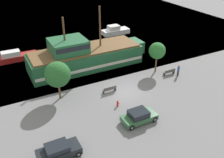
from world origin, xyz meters
TOP-DOWN VIEW (x-y plane):
  - ground_plane at (0.00, 0.00)m, footprint 160.00×160.00m
  - water_surface at (0.00, 44.00)m, footprint 80.00×80.00m
  - pirate_ship at (-1.69, 9.51)m, footprint 18.77×5.85m
  - moored_boat_dockside at (10.01, 21.13)m, footprint 5.87×2.32m
  - moored_boat_outer at (-11.23, 17.02)m, footprint 7.31×1.95m
  - parked_car_curb_front at (-10.97, -6.93)m, footprint 3.99×1.86m
  - parked_car_curb_mid at (-1.62, -6.04)m, footprint 3.92×1.91m
  - fire_hydrant at (-2.27, -2.37)m, footprint 0.42×0.25m
  - bench_promenade_east at (8.49, 1.17)m, footprint 1.91×0.45m
  - bench_promenade_west at (-1.69, 0.89)m, footprint 1.85×0.45m
  - pedestrian_walking_near at (9.36, 0.30)m, footprint 0.32×0.32m
  - tree_row_east at (-7.89, 2.58)m, footprint 3.18×3.18m
  - tree_row_mideast at (7.24, 2.96)m, footprint 2.46×2.46m

SIDE VIEW (x-z plane):
  - ground_plane at x=0.00m, z-range 0.00..0.00m
  - water_surface at x=0.00m, z-range 0.00..0.00m
  - fire_hydrant at x=-2.27m, z-range 0.03..0.79m
  - bench_promenade_west at x=-1.69m, z-range 0.02..0.87m
  - bench_promenade_east at x=8.49m, z-range 0.02..0.87m
  - moored_boat_outer at x=-11.23m, z-range -0.22..1.51m
  - moored_boat_dockside at x=10.01m, z-range -0.24..1.64m
  - parked_car_curb_mid at x=-1.62m, z-range -0.01..1.44m
  - parked_car_curb_front at x=-10.97m, z-range -0.01..1.43m
  - pedestrian_walking_near at x=9.36m, z-range 0.01..1.73m
  - pirate_ship at x=-1.69m, z-range -2.77..6.44m
  - tree_row_mideast at x=7.24m, z-range 1.06..5.69m
  - tree_row_east at x=-7.89m, z-range 0.89..5.89m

